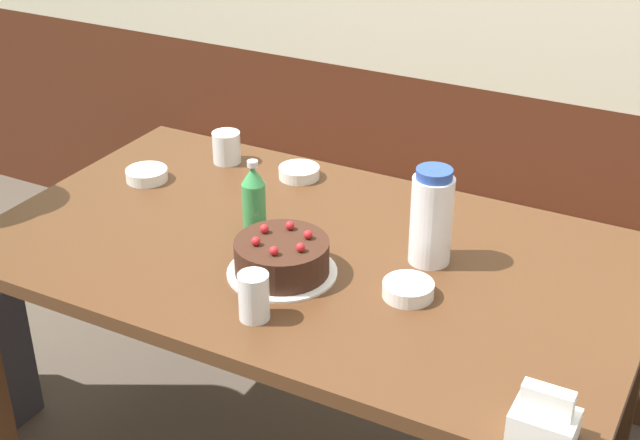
{
  "coord_description": "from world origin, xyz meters",
  "views": [
    {
      "loc": [
        0.87,
        -1.58,
        1.77
      ],
      "look_at": [
        0.0,
        0.05,
        0.78
      ],
      "focal_mm": 50.0,
      "sensor_mm": 36.0,
      "label": 1
    }
  ],
  "objects_px": {
    "bench_seat": "(429,272)",
    "glass_tumbler_short": "(254,296)",
    "glass_water_tall": "(227,147)",
    "bowl_side_dish": "(408,289)",
    "water_pitcher": "(432,217)",
    "birthday_cake": "(283,258)",
    "napkin_holder": "(544,420)",
    "soju_bottle": "(254,197)",
    "bowl_rice_small": "(299,172)",
    "bowl_soup_white": "(147,175)"
  },
  "relations": [
    {
      "from": "bowl_side_dish",
      "to": "bowl_rice_small",
      "type": "bearing_deg",
      "value": 140.54
    },
    {
      "from": "bench_seat",
      "to": "soju_bottle",
      "type": "distance_m",
      "value": 1.02
    },
    {
      "from": "birthday_cake",
      "to": "glass_tumbler_short",
      "type": "bearing_deg",
      "value": -78.62
    },
    {
      "from": "water_pitcher",
      "to": "napkin_holder",
      "type": "relative_size",
      "value": 2.09
    },
    {
      "from": "water_pitcher",
      "to": "bowl_side_dish",
      "type": "distance_m",
      "value": 0.19
    },
    {
      "from": "soju_bottle",
      "to": "glass_water_tall",
      "type": "xyz_separation_m",
      "value": [
        -0.27,
        0.29,
        -0.04
      ]
    },
    {
      "from": "water_pitcher",
      "to": "birthday_cake",
      "type": "bearing_deg",
      "value": -142.35
    },
    {
      "from": "bench_seat",
      "to": "water_pitcher",
      "type": "height_order",
      "value": "water_pitcher"
    },
    {
      "from": "napkin_holder",
      "to": "glass_water_tall",
      "type": "distance_m",
      "value": 1.3
    },
    {
      "from": "birthday_cake",
      "to": "bowl_soup_white",
      "type": "xyz_separation_m",
      "value": [
        -0.56,
        0.24,
        -0.02
      ]
    },
    {
      "from": "soju_bottle",
      "to": "bowl_rice_small",
      "type": "relative_size",
      "value": 1.61
    },
    {
      "from": "bench_seat",
      "to": "bowl_soup_white",
      "type": "distance_m",
      "value": 1.06
    },
    {
      "from": "soju_bottle",
      "to": "birthday_cake",
      "type": "bearing_deg",
      "value": -42.36
    },
    {
      "from": "bowl_rice_small",
      "to": "glass_tumbler_short",
      "type": "relative_size",
      "value": 1.07
    },
    {
      "from": "soju_bottle",
      "to": "bowl_rice_small",
      "type": "height_order",
      "value": "soju_bottle"
    },
    {
      "from": "bowl_side_dish",
      "to": "glass_water_tall",
      "type": "distance_m",
      "value": 0.82
    },
    {
      "from": "bench_seat",
      "to": "bowl_rice_small",
      "type": "distance_m",
      "value": 0.77
    },
    {
      "from": "napkin_holder",
      "to": "bowl_side_dish",
      "type": "relative_size",
      "value": 0.99
    },
    {
      "from": "birthday_cake",
      "to": "soju_bottle",
      "type": "distance_m",
      "value": 0.23
    },
    {
      "from": "soju_bottle",
      "to": "napkin_holder",
      "type": "bearing_deg",
      "value": -26.25
    },
    {
      "from": "bowl_soup_white",
      "to": "glass_water_tall",
      "type": "bearing_deg",
      "value": 57.92
    },
    {
      "from": "bowl_rice_small",
      "to": "glass_water_tall",
      "type": "bearing_deg",
      "value": -178.77
    },
    {
      "from": "napkin_holder",
      "to": "bowl_side_dish",
      "type": "bearing_deg",
      "value": 141.32
    },
    {
      "from": "bench_seat",
      "to": "glass_tumbler_short",
      "type": "bearing_deg",
      "value": -88.12
    },
    {
      "from": "bench_seat",
      "to": "glass_tumbler_short",
      "type": "relative_size",
      "value": 21.85
    },
    {
      "from": "birthday_cake",
      "to": "glass_tumbler_short",
      "type": "distance_m",
      "value": 0.18
    },
    {
      "from": "water_pitcher",
      "to": "glass_tumbler_short",
      "type": "bearing_deg",
      "value": -121.08
    },
    {
      "from": "bench_seat",
      "to": "glass_water_tall",
      "type": "bearing_deg",
      "value": -130.43
    },
    {
      "from": "bowl_soup_white",
      "to": "glass_tumbler_short",
      "type": "distance_m",
      "value": 0.73
    },
    {
      "from": "bench_seat",
      "to": "water_pitcher",
      "type": "bearing_deg",
      "value": -70.45
    },
    {
      "from": "bench_seat",
      "to": "water_pitcher",
      "type": "xyz_separation_m",
      "value": [
        0.27,
        -0.75,
        0.63
      ]
    },
    {
      "from": "soju_bottle",
      "to": "bowl_side_dish",
      "type": "height_order",
      "value": "soju_bottle"
    },
    {
      "from": "glass_water_tall",
      "to": "glass_tumbler_short",
      "type": "distance_m",
      "value": 0.78
    },
    {
      "from": "bench_seat",
      "to": "bowl_side_dish",
      "type": "bearing_deg",
      "value": -72.74
    },
    {
      "from": "bowl_soup_white",
      "to": "glass_tumbler_short",
      "type": "bearing_deg",
      "value": -35.04
    },
    {
      "from": "bowl_rice_small",
      "to": "glass_water_tall",
      "type": "relative_size",
      "value": 1.25
    },
    {
      "from": "birthday_cake",
      "to": "bowl_soup_white",
      "type": "distance_m",
      "value": 0.62
    },
    {
      "from": "water_pitcher",
      "to": "soju_bottle",
      "type": "relative_size",
      "value": 1.29
    },
    {
      "from": "bowl_side_dish",
      "to": "glass_tumbler_short",
      "type": "distance_m",
      "value": 0.33
    },
    {
      "from": "glass_water_tall",
      "to": "glass_tumbler_short",
      "type": "relative_size",
      "value": 0.86
    },
    {
      "from": "birthday_cake",
      "to": "bowl_side_dish",
      "type": "xyz_separation_m",
      "value": [
        0.28,
        0.05,
        -0.02
      ]
    },
    {
      "from": "bench_seat",
      "to": "soju_bottle",
      "type": "height_order",
      "value": "soju_bottle"
    },
    {
      "from": "water_pitcher",
      "to": "soju_bottle",
      "type": "height_order",
      "value": "water_pitcher"
    },
    {
      "from": "soju_bottle",
      "to": "bowl_rice_small",
      "type": "bearing_deg",
      "value": 98.16
    },
    {
      "from": "glass_water_tall",
      "to": "bowl_side_dish",
      "type": "bearing_deg",
      "value": -29.0
    },
    {
      "from": "bench_seat",
      "to": "bowl_soup_white",
      "type": "xyz_separation_m",
      "value": [
        -0.56,
        -0.71,
        0.54
      ]
    },
    {
      "from": "bench_seat",
      "to": "bowl_soup_white",
      "type": "relative_size",
      "value": 20.15
    },
    {
      "from": "napkin_holder",
      "to": "bowl_rice_small",
      "type": "relative_size",
      "value": 1.0
    },
    {
      "from": "bowl_soup_white",
      "to": "glass_water_tall",
      "type": "relative_size",
      "value": 1.27
    },
    {
      "from": "bowl_side_dish",
      "to": "glass_water_tall",
      "type": "height_order",
      "value": "glass_water_tall"
    }
  ]
}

